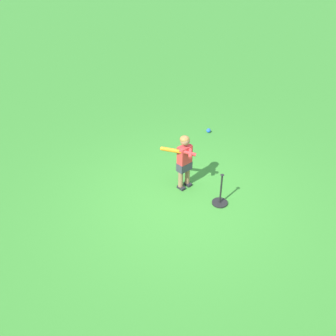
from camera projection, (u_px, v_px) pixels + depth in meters
The scene contains 4 objects.
ground_plane at pixel (183, 200), 7.07m from camera, with size 40.00×40.00×0.00m, color #38842D.
child_batter at pixel (184, 158), 7.04m from camera, with size 0.36×0.62×1.08m.
play_ball_center_lawn at pixel (209, 131), 9.12m from camera, with size 0.10×0.10×0.10m, color blue.
batting_tee at pixel (220, 199), 6.94m from camera, with size 0.28×0.28×0.62m.
Camera 1 is at (-5.42, 1.09, 4.45)m, focal length 42.13 mm.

